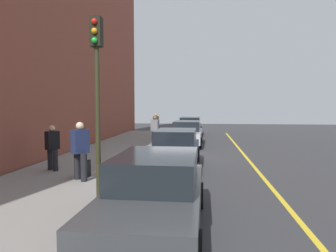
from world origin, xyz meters
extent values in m
plane|color=#333335|center=(0.00, 0.00, 0.00)|extent=(56.00, 56.00, 0.00)
cube|color=gray|center=(0.00, -3.30, 0.07)|extent=(28.00, 4.60, 0.15)
cube|color=brown|center=(0.00, -6.05, 7.50)|extent=(32.00, 0.80, 15.00)
cube|color=gold|center=(0.00, 3.20, 0.00)|extent=(28.00, 0.14, 0.01)
cube|color=white|center=(0.40, -0.70, 0.11)|extent=(6.17, 0.56, 0.22)
cylinder|color=black|center=(-10.25, 0.86, 0.32)|extent=(0.64, 0.23, 0.64)
cylinder|color=black|center=(-10.28, -0.82, 0.32)|extent=(0.64, 0.23, 0.64)
cylinder|color=black|center=(-12.83, 0.91, 0.32)|extent=(0.64, 0.23, 0.64)
cylinder|color=black|center=(-12.86, -0.77, 0.32)|extent=(0.64, 0.23, 0.64)
cube|color=#1E512D|center=(-11.55, 0.04, 0.59)|extent=(4.20, 1.88, 0.64)
cube|color=black|center=(-11.76, 0.05, 1.21)|extent=(2.19, 1.64, 0.60)
cylinder|color=black|center=(-3.61, 0.92, 0.32)|extent=(0.64, 0.23, 0.64)
cylinder|color=black|center=(-3.63, -0.76, 0.32)|extent=(0.64, 0.23, 0.64)
cylinder|color=black|center=(-6.51, 0.97, 0.32)|extent=(0.64, 0.23, 0.64)
cylinder|color=black|center=(-6.54, -0.71, 0.32)|extent=(0.64, 0.23, 0.64)
cube|color=#B7BABF|center=(-5.07, 0.11, 0.59)|extent=(4.71, 1.87, 0.64)
cube|color=black|center=(-5.31, 0.11, 1.21)|extent=(2.46, 1.64, 0.60)
cylinder|color=black|center=(3.40, 0.83, 0.32)|extent=(0.64, 0.23, 0.64)
cylinder|color=black|center=(3.39, -0.85, 0.32)|extent=(0.64, 0.23, 0.64)
cylinder|color=black|center=(0.58, 0.85, 0.32)|extent=(0.64, 0.23, 0.64)
cylinder|color=black|center=(0.57, -0.83, 0.32)|extent=(0.64, 0.23, 0.64)
cube|color=navy|center=(1.99, 0.00, 0.59)|extent=(4.56, 1.84, 0.64)
cube|color=black|center=(1.76, 0.00, 1.21)|extent=(2.38, 1.62, 0.60)
cylinder|color=black|center=(9.86, 1.00, 0.32)|extent=(0.64, 0.22, 0.64)
cylinder|color=black|center=(9.85, -0.68, 0.32)|extent=(0.64, 0.22, 0.64)
cylinder|color=black|center=(6.94, 1.01, 0.32)|extent=(0.64, 0.22, 0.64)
cylinder|color=black|center=(6.93, -0.67, 0.32)|extent=(0.64, 0.22, 0.64)
cube|color=#383A3D|center=(8.40, 0.16, 0.59)|extent=(4.71, 1.83, 0.64)
cube|color=black|center=(8.16, 0.17, 1.21)|extent=(2.45, 1.62, 0.60)
cylinder|color=black|center=(-4.15, -1.85, 0.55)|extent=(0.19, 0.19, 0.81)
cylinder|color=black|center=(-4.52, -1.75, 0.55)|extent=(0.19, 0.19, 0.81)
cube|color=slate|center=(-4.33, -1.80, 1.30)|extent=(0.40, 0.52, 0.69)
sphere|color=brown|center=(-4.33, -1.80, 1.75)|extent=(0.22, 0.22, 0.22)
cylinder|color=black|center=(4.98, -2.88, 0.58)|extent=(0.20, 0.20, 0.87)
cylinder|color=black|center=(5.23, -2.56, 0.58)|extent=(0.20, 0.20, 0.87)
cube|color=#1E284C|center=(5.11, -2.72, 1.39)|extent=(0.59, 0.55, 0.74)
sphere|color=beige|center=(5.11, -2.72, 1.87)|extent=(0.24, 0.24, 0.24)
cylinder|color=black|center=(-8.40, -2.17, 0.57)|extent=(0.20, 0.20, 0.84)
cylinder|color=black|center=(-8.48, -2.56, 0.57)|extent=(0.20, 0.20, 0.84)
cube|color=brown|center=(-8.44, -2.37, 1.34)|extent=(0.53, 0.39, 0.71)
sphere|color=tan|center=(-8.44, -2.37, 1.81)|extent=(0.23, 0.23, 0.23)
cylinder|color=black|center=(3.68, -4.46, 0.54)|extent=(0.18, 0.18, 0.77)
cylinder|color=black|center=(3.87, -4.15, 0.54)|extent=(0.18, 0.18, 0.77)
cube|color=black|center=(3.77, -4.31, 1.25)|extent=(0.52, 0.47, 0.66)
sphere|color=#D8AD8C|center=(3.77, -4.31, 1.68)|extent=(0.21, 0.21, 0.21)
cylinder|color=#2D2D19|center=(7.08, -1.45, 2.03)|extent=(0.12, 0.12, 3.77)
cube|color=black|center=(7.08, -1.45, 4.27)|extent=(0.26, 0.26, 0.70)
sphere|color=red|center=(7.23, -1.45, 4.48)|extent=(0.14, 0.14, 0.14)
sphere|color=orange|center=(7.23, -1.45, 4.26)|extent=(0.14, 0.14, 0.14)
sphere|color=green|center=(7.23, -1.45, 4.04)|extent=(0.14, 0.14, 0.14)
cube|color=black|center=(4.66, -2.72, 0.43)|extent=(0.34, 0.22, 0.55)
cylinder|color=#4C4C4C|center=(4.66, -2.72, 0.88)|extent=(0.03, 0.03, 0.36)
camera|label=1|loc=(14.44, 1.10, 2.51)|focal=33.36mm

